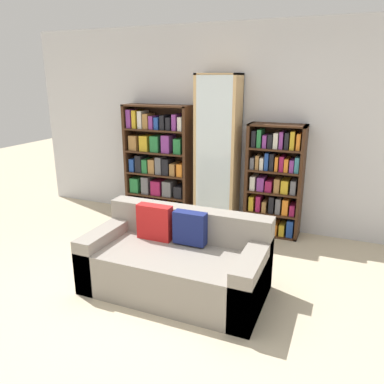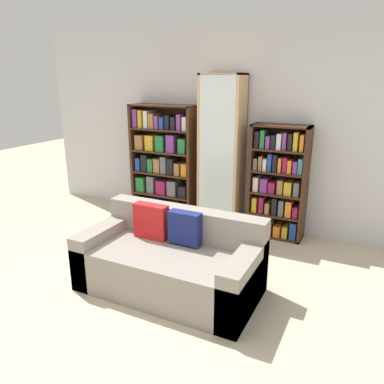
{
  "view_description": "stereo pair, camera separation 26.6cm",
  "coord_description": "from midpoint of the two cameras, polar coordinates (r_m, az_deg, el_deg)",
  "views": [
    {
      "loc": [
        1.5,
        -2.49,
        2.01
      ],
      "look_at": [
        -0.1,
        1.33,
        0.74
      ],
      "focal_mm": 35.0,
      "sensor_mm": 36.0,
      "label": 1
    },
    {
      "loc": [
        1.74,
        -2.38,
        2.01
      ],
      "look_at": [
        -0.1,
        1.33,
        0.74
      ],
      "focal_mm": 35.0,
      "sensor_mm": 36.0,
      "label": 2
    }
  ],
  "objects": [
    {
      "name": "bookshelf_left",
      "position": [
        5.51,
        -6.56,
        4.1
      ],
      "size": [
        0.99,
        0.32,
        1.65
      ],
      "color": "#3D2314",
      "rests_on": "ground"
    },
    {
      "name": "display_cabinet",
      "position": [
        5.06,
        2.44,
        5.76
      ],
      "size": [
        0.56,
        0.36,
        2.07
      ],
      "color": "tan",
      "rests_on": "ground"
    },
    {
      "name": "bookshelf_right",
      "position": [
        4.94,
        10.92,
        1.5
      ],
      "size": [
        0.72,
        0.32,
        1.46
      ],
      "color": "#3D2314",
      "rests_on": "ground"
    },
    {
      "name": "couch",
      "position": [
        3.73,
        -4.5,
        -10.71
      ],
      "size": [
        1.72,
        0.87,
        0.79
      ],
      "color": "gray",
      "rests_on": "ground"
    },
    {
      "name": "wine_bottle",
      "position": [
        4.46,
        5.08,
        -7.76
      ],
      "size": [
        0.09,
        0.09,
        0.36
      ],
      "color": "#143819",
      "rests_on": "ground"
    },
    {
      "name": "ground_plane",
      "position": [
        3.55,
        -9.4,
        -17.75
      ],
      "size": [
        16.0,
        16.0,
        0.0
      ],
      "primitive_type": "plane",
      "color": "beige"
    },
    {
      "name": "wall_back",
      "position": [
        5.18,
        4.43,
        9.63
      ],
      "size": [
        6.26,
        0.06,
        2.7
      ],
      "color": "silver",
      "rests_on": "ground"
    }
  ]
}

